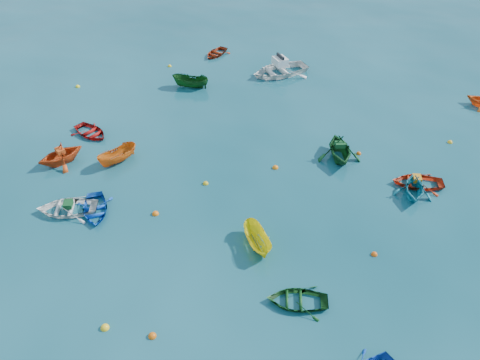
% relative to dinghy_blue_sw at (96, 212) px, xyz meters
% --- Properties ---
extents(ground, '(160.00, 160.00, 0.00)m').
position_rel_dinghy_blue_sw_xyz_m(ground, '(6.20, 0.85, 0.00)').
color(ground, '#0A3B48').
rests_on(ground, ground).
extents(dinghy_blue_sw, '(3.44, 3.50, 0.59)m').
position_rel_dinghy_blue_sw_xyz_m(dinghy_blue_sw, '(0.00, 0.00, 0.00)').
color(dinghy_blue_sw, blue).
rests_on(dinghy_blue_sw, ground).
extents(dinghy_white_near, '(4.14, 3.83, 0.70)m').
position_rel_dinghy_blue_sw_xyz_m(dinghy_white_near, '(-1.44, -0.65, 0.00)').
color(dinghy_white_near, white).
rests_on(dinghy_white_near, ground).
extents(dinghy_orange_w, '(3.41, 3.62, 1.51)m').
position_rel_dinghy_blue_sw_xyz_m(dinghy_orange_w, '(-5.01, 2.65, 0.00)').
color(dinghy_orange_w, '#CF4313').
rests_on(dinghy_orange_w, ground).
extents(sampan_yellow_mid, '(2.68, 2.63, 1.06)m').
position_rel_dinghy_blue_sw_xyz_m(sampan_yellow_mid, '(9.30, 1.86, 0.00)').
color(sampan_yellow_mid, yellow).
rests_on(sampan_yellow_mid, ground).
extents(dinghy_green_e, '(3.40, 2.98, 0.59)m').
position_rel_dinghy_blue_sw_xyz_m(dinghy_green_e, '(12.45, -0.52, 0.00)').
color(dinghy_green_e, '#0F4215').
rests_on(dinghy_green_e, ground).
extents(dinghy_cyan_se, '(2.84, 3.10, 1.38)m').
position_rel_dinghy_blue_sw_xyz_m(dinghy_cyan_se, '(15.67, 9.72, 0.00)').
color(dinghy_cyan_se, teal).
rests_on(dinghy_cyan_se, ground).
extents(dinghy_red_nw, '(3.27, 2.64, 0.60)m').
position_rel_dinghy_blue_sw_xyz_m(dinghy_red_nw, '(-5.57, 6.01, 0.00)').
color(dinghy_red_nw, '#A20F0D').
rests_on(dinghy_red_nw, ground).
extents(sampan_orange_n, '(1.83, 2.99, 1.09)m').
position_rel_dinghy_blue_sw_xyz_m(sampan_orange_n, '(-1.83, 4.36, 0.00)').
color(sampan_orange_n, orange).
rests_on(sampan_orange_n, ground).
extents(dinghy_green_n, '(4.05, 4.21, 1.71)m').
position_rel_dinghy_blue_sw_xyz_m(dinghy_green_n, '(10.65, 11.23, 0.00)').
color(dinghy_green_n, '#10471B').
rests_on(dinghy_green_n, ground).
extents(dinghy_red_ne, '(3.61, 3.13, 0.63)m').
position_rel_dinghy_blue_sw_xyz_m(dinghy_red_ne, '(15.73, 10.82, 0.00)').
color(dinghy_red_ne, red).
rests_on(dinghy_red_ne, ground).
extents(dinghy_red_far, '(2.15, 2.89, 0.57)m').
position_rel_dinghy_blue_sw_xyz_m(dinghy_red_far, '(-4.30, 21.45, 0.00)').
color(dinghy_red_far, '#9E290D').
rests_on(dinghy_red_far, ground).
extents(sampan_green_far, '(3.15, 1.98, 1.14)m').
position_rel_dinghy_blue_sw_xyz_m(sampan_green_far, '(-3.05, 15.07, 0.00)').
color(sampan_green_far, '#0F4213').
rests_on(sampan_green_far, ground).
extents(motorboat_white, '(5.85, 6.07, 1.63)m').
position_rel_dinghy_blue_sw_xyz_m(motorboat_white, '(2.40, 20.57, 0.00)').
color(motorboat_white, white).
rests_on(motorboat_white, ground).
extents(tarp_green_a, '(0.72, 0.77, 0.30)m').
position_rel_dinghy_blue_sw_xyz_m(tarp_green_a, '(-1.35, -0.60, 0.50)').
color(tarp_green_a, '#124920').
rests_on(tarp_green_a, dinghy_white_near).
extents(tarp_orange_a, '(0.75, 0.67, 0.30)m').
position_rel_dinghy_blue_sw_xyz_m(tarp_orange_a, '(-4.99, 2.70, 0.91)').
color(tarp_orange_a, '#D34815').
rests_on(tarp_orange_a, dinghy_orange_w).
extents(tarp_green_b, '(0.79, 0.74, 0.31)m').
position_rel_dinghy_blue_sw_xyz_m(tarp_green_b, '(10.59, 11.31, 1.01)').
color(tarp_green_b, '#134F22').
rests_on(tarp_green_b, dinghy_green_n).
extents(tarp_orange_b, '(0.66, 0.75, 0.30)m').
position_rel_dinghy_blue_sw_xyz_m(tarp_orange_b, '(15.64, 10.78, 0.46)').
color(tarp_orange_b, orange).
rests_on(tarp_orange_b, dinghy_red_ne).
extents(buoy_or_a, '(0.39, 0.39, 0.39)m').
position_rel_dinghy_blue_sw_xyz_m(buoy_or_a, '(3.13, 1.39, 0.00)').
color(buoy_or_a, orange).
rests_on(buoy_or_a, ground).
extents(buoy_ye_a, '(0.39, 0.39, 0.39)m').
position_rel_dinghy_blue_sw_xyz_m(buoy_ye_a, '(5.42, -5.68, 0.00)').
color(buoy_ye_a, yellow).
rests_on(buoy_ye_a, ground).
extents(buoy_or_b, '(0.37, 0.37, 0.37)m').
position_rel_dinghy_blue_sw_xyz_m(buoy_or_b, '(7.52, -5.06, 0.00)').
color(buoy_or_b, '#E15E0C').
rests_on(buoy_or_b, ground).
extents(buoy_ye_b, '(0.36, 0.36, 0.36)m').
position_rel_dinghy_blue_sw_xyz_m(buoy_ye_b, '(-11.28, 10.93, 0.00)').
color(buoy_ye_b, yellow).
rests_on(buoy_ye_b, ground).
extents(buoy_or_c, '(0.39, 0.39, 0.39)m').
position_rel_dinghy_blue_sw_xyz_m(buoy_or_c, '(7.42, 8.39, 0.00)').
color(buoy_or_c, orange).
rests_on(buoy_or_c, ground).
extents(buoy_ye_c, '(0.35, 0.35, 0.35)m').
position_rel_dinghy_blue_sw_xyz_m(buoy_ye_c, '(4.28, 5.00, 0.00)').
color(buoy_ye_c, gold).
rests_on(buoy_ye_c, ground).
extents(buoy_or_d, '(0.33, 0.33, 0.33)m').
position_rel_dinghy_blue_sw_xyz_m(buoy_or_d, '(14.89, 4.04, 0.00)').
color(buoy_or_d, '#EA560C').
rests_on(buoy_or_d, ground).
extents(buoy_ye_d, '(0.33, 0.33, 0.33)m').
position_rel_dinghy_blue_sw_xyz_m(buoy_ye_d, '(-6.75, 17.51, 0.00)').
color(buoy_ye_d, yellow).
rests_on(buoy_ye_d, ground).
extents(buoy_or_e, '(0.33, 0.33, 0.33)m').
position_rel_dinghy_blue_sw_xyz_m(buoy_or_e, '(11.69, 12.30, 0.00)').
color(buoy_or_e, '#CF520B').
rests_on(buoy_or_e, ground).
extents(buoy_ye_e, '(0.34, 0.34, 0.34)m').
position_rel_dinghy_blue_sw_xyz_m(buoy_ye_e, '(16.85, 16.44, 0.00)').
color(buoy_ye_e, yellow).
rests_on(buoy_ye_e, ground).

